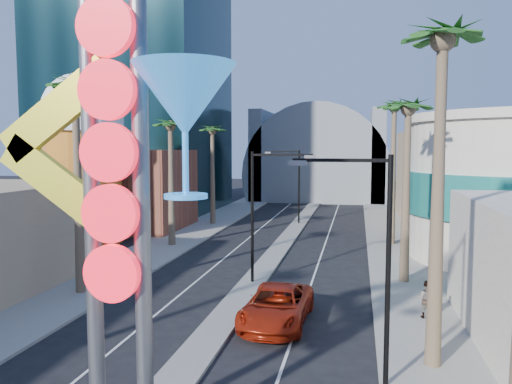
# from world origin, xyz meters

# --- Properties ---
(sidewalk_west) EXTENTS (5.00, 100.00, 0.15)m
(sidewalk_west) POSITION_xyz_m (-9.50, 35.00, 0.07)
(sidewalk_west) COLOR gray
(sidewalk_west) RESTS_ON ground
(sidewalk_east) EXTENTS (5.00, 100.00, 0.15)m
(sidewalk_east) POSITION_xyz_m (9.50, 35.00, 0.07)
(sidewalk_east) COLOR gray
(sidewalk_east) RESTS_ON ground
(median) EXTENTS (1.60, 84.00, 0.15)m
(median) POSITION_xyz_m (0.00, 38.00, 0.07)
(median) COLOR gray
(median) RESTS_ON ground
(hotel_tower) EXTENTS (20.00, 20.00, 50.00)m
(hotel_tower) POSITION_xyz_m (-22.00, 52.00, 25.00)
(hotel_tower) COLOR black
(hotel_tower) RESTS_ON ground
(brick_filler_west) EXTENTS (10.00, 10.00, 8.00)m
(brick_filler_west) POSITION_xyz_m (-16.00, 38.00, 4.00)
(brick_filler_west) COLOR brown
(brick_filler_west) RESTS_ON ground
(filler_east) EXTENTS (10.00, 20.00, 10.00)m
(filler_east) POSITION_xyz_m (16.00, 48.00, 5.00)
(filler_east) COLOR tan
(filler_east) RESTS_ON ground
(beer_mug) EXTENTS (7.00, 7.00, 14.50)m
(beer_mug) POSITION_xyz_m (-17.00, 30.00, 7.84)
(beer_mug) COLOR #C4621A
(beer_mug) RESTS_ON ground
(canopy) EXTENTS (22.00, 16.00, 22.00)m
(canopy) POSITION_xyz_m (0.00, 72.00, 4.31)
(canopy) COLOR slate
(canopy) RESTS_ON ground
(neon_sign) EXTENTS (6.53, 2.60, 12.55)m
(neon_sign) POSITION_xyz_m (0.82, 2.96, 7.31)
(neon_sign) COLOR gray
(neon_sign) RESTS_ON ground
(streetlight_0) EXTENTS (3.79, 0.25, 8.00)m
(streetlight_0) POSITION_xyz_m (0.55, 20.00, 4.88)
(streetlight_0) COLOR black
(streetlight_0) RESTS_ON ground
(streetlight_1) EXTENTS (3.79, 0.25, 8.00)m
(streetlight_1) POSITION_xyz_m (-0.55, 44.00, 4.88)
(streetlight_1) COLOR black
(streetlight_1) RESTS_ON ground
(streetlight_2) EXTENTS (3.45, 0.25, 8.00)m
(streetlight_2) POSITION_xyz_m (6.72, 8.00, 4.83)
(streetlight_2) COLOR black
(streetlight_2) RESTS_ON ground
(palm_1) EXTENTS (2.40, 2.40, 12.70)m
(palm_1) POSITION_xyz_m (-9.00, 16.00, 10.82)
(palm_1) COLOR brown
(palm_1) RESTS_ON ground
(palm_2) EXTENTS (2.40, 2.40, 11.20)m
(palm_2) POSITION_xyz_m (-9.00, 30.00, 9.48)
(palm_2) COLOR brown
(palm_2) RESTS_ON ground
(palm_3) EXTENTS (2.40, 2.40, 11.20)m
(palm_3) POSITION_xyz_m (-9.00, 42.00, 9.48)
(palm_3) COLOR brown
(palm_3) RESTS_ON ground
(palm_5) EXTENTS (2.40, 2.40, 13.20)m
(palm_5) POSITION_xyz_m (9.00, 10.00, 11.27)
(palm_5) COLOR brown
(palm_5) RESTS_ON ground
(palm_6) EXTENTS (2.40, 2.40, 11.70)m
(palm_6) POSITION_xyz_m (9.00, 22.00, 9.93)
(palm_6) COLOR brown
(palm_6) RESTS_ON ground
(palm_7) EXTENTS (2.40, 2.40, 12.70)m
(palm_7) POSITION_xyz_m (9.00, 34.00, 10.82)
(palm_7) COLOR brown
(palm_7) RESTS_ON ground
(red_pickup) EXTENTS (3.06, 6.23, 1.70)m
(red_pickup) POSITION_xyz_m (2.54, 13.54, 0.85)
(red_pickup) COLOR #A3210C
(red_pickup) RESTS_ON ground
(pedestrian_b) EXTENTS (1.06, 0.94, 1.80)m
(pedestrian_b) POSITION_xyz_m (9.44, 15.36, 1.05)
(pedestrian_b) COLOR gray
(pedestrian_b) RESTS_ON sidewalk_east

